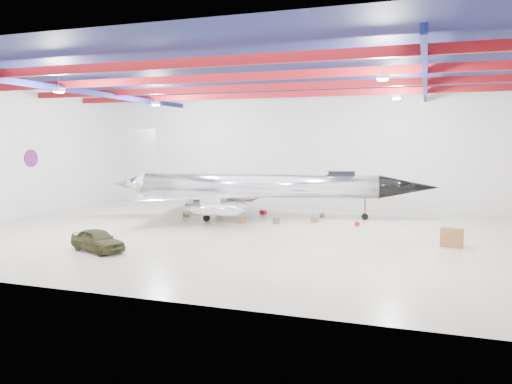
% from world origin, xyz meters
% --- Properties ---
extents(floor, '(40.00, 40.00, 0.00)m').
position_xyz_m(floor, '(0.00, 0.00, 0.00)').
color(floor, '#B7AF92').
rests_on(floor, ground).
extents(wall_back, '(40.00, 0.00, 40.00)m').
position_xyz_m(wall_back, '(0.00, 15.00, 5.50)').
color(wall_back, silver).
rests_on(wall_back, floor).
extents(wall_left, '(0.00, 30.00, 30.00)m').
position_xyz_m(wall_left, '(-20.00, 0.00, 5.50)').
color(wall_left, silver).
rests_on(wall_left, floor).
extents(ceiling, '(40.00, 40.00, 0.00)m').
position_xyz_m(ceiling, '(0.00, 0.00, 11.00)').
color(ceiling, '#0A0F38').
rests_on(ceiling, wall_back).
extents(ceiling_structure, '(39.50, 29.50, 1.08)m').
position_xyz_m(ceiling_structure, '(0.00, 0.00, 10.32)').
color(ceiling_structure, maroon).
rests_on(ceiling_structure, ceiling).
extents(wall_roundel, '(0.10, 1.50, 1.50)m').
position_xyz_m(wall_roundel, '(-19.94, 2.00, 5.00)').
color(wall_roundel, '#B21414').
rests_on(wall_roundel, wall_left).
extents(jet_aircraft, '(27.32, 18.46, 7.51)m').
position_xyz_m(jet_aircraft, '(-1.12, 7.25, 2.46)').
color(jet_aircraft, silver).
rests_on(jet_aircraft, floor).
extents(jeep, '(4.19, 2.85, 1.32)m').
position_xyz_m(jeep, '(-5.92, -8.06, 0.66)').
color(jeep, '#35371B').
rests_on(jeep, floor).
extents(desk, '(1.39, 0.90, 1.17)m').
position_xyz_m(desk, '(13.86, -0.09, 0.59)').
color(desk, brown).
rests_on(desk, floor).
extents(crate_ply, '(0.58, 0.52, 0.34)m').
position_xyz_m(crate_ply, '(-7.21, 5.91, 0.17)').
color(crate_ply, olive).
rests_on(crate_ply, floor).
extents(toolbox_red, '(0.63, 0.58, 0.36)m').
position_xyz_m(toolbox_red, '(-1.38, 9.48, 0.18)').
color(toolbox_red, '#A31024').
rests_on(toolbox_red, floor).
extents(engine_drum, '(0.66, 0.66, 0.48)m').
position_xyz_m(engine_drum, '(1.23, 4.77, 0.24)').
color(engine_drum, '#59595B').
rests_on(engine_drum, floor).
extents(parts_bin, '(0.59, 0.47, 0.41)m').
position_xyz_m(parts_bin, '(3.89, 6.56, 0.20)').
color(parts_bin, olive).
rests_on(parts_bin, floor).
extents(crate_small, '(0.46, 0.38, 0.30)m').
position_xyz_m(crate_small, '(-8.22, 8.87, 0.15)').
color(crate_small, '#59595B').
rests_on(crate_small, floor).
extents(tool_chest, '(0.46, 0.46, 0.35)m').
position_xyz_m(tool_chest, '(7.38, 5.70, 0.18)').
color(tool_chest, '#A31024').
rests_on(tool_chest, floor).
extents(oil_barrel, '(0.61, 0.52, 0.37)m').
position_xyz_m(oil_barrel, '(-1.37, 4.18, 0.19)').
color(oil_barrel, olive).
rests_on(oil_barrel, floor).
extents(spares_box, '(0.48, 0.48, 0.38)m').
position_xyz_m(spares_box, '(4.00, 9.12, 0.19)').
color(spares_box, '#59595B').
rests_on(spares_box, floor).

